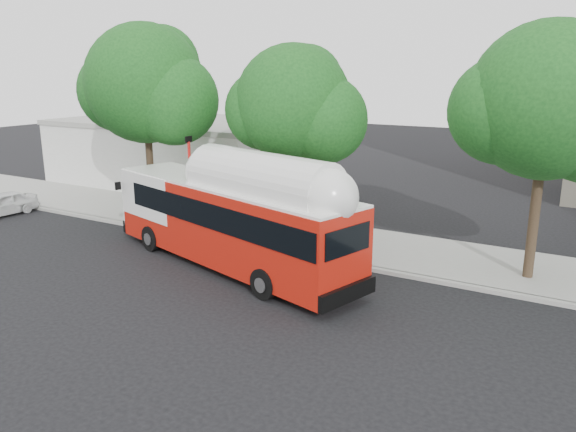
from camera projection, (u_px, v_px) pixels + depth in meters
name	position (u px, v px, depth m)	size (l,w,h in m)	color
ground	(235.00, 286.00, 20.08)	(120.00, 120.00, 0.00)	black
sidewalk	(317.00, 238.00, 25.52)	(60.00, 5.00, 0.15)	gray
curb_strip	(289.00, 254.00, 23.33)	(60.00, 0.30, 0.15)	gray
red_curb_segment	(230.00, 243.00, 24.78)	(10.00, 0.32, 0.16)	maroon
street_tree_left	(153.00, 88.00, 27.17)	(6.67, 5.80, 9.74)	#2D2116
street_tree_mid	(302.00, 108.00, 23.95)	(5.75, 5.00, 8.62)	#2D2116
street_tree_right	(561.00, 108.00, 18.87)	(6.21, 5.40, 9.18)	#2D2116
low_commercial_bldg	(184.00, 151.00, 38.02)	(16.20, 10.20, 4.25)	silver
transit_bus	(231.00, 223.00, 21.56)	(12.93, 5.82, 3.79)	#B4180C
parked_car	(2.00, 204.00, 29.59)	(3.65, 1.47, 1.24)	silver
signal_pole	(191.00, 186.00, 25.57)	(0.13, 0.44, 4.62)	red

